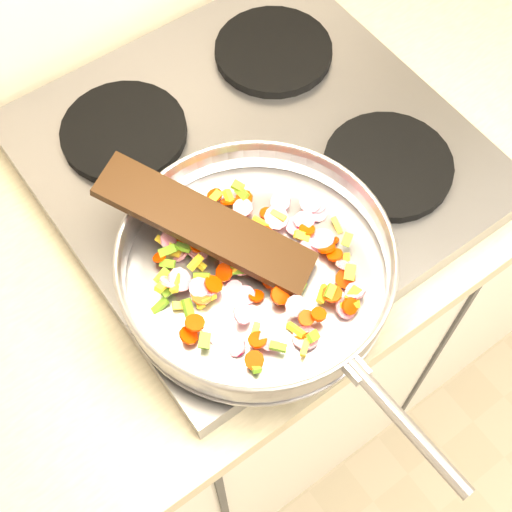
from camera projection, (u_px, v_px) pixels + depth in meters
base_cabinet at (491, 143)px, 1.70m from camera, size 3.00×0.65×0.86m
cooktop at (254, 160)px, 1.08m from camera, size 0.60×0.60×0.04m
grate_fl at (231, 265)px, 0.96m from camera, size 0.19×0.19×0.02m
grate_fr at (388, 166)px, 1.04m from camera, size 0.19×0.19×0.02m
grate_bl at (124, 132)px, 1.07m from camera, size 0.19×0.19×0.02m
grate_br at (273, 51)px, 1.15m from camera, size 0.19×0.19×0.02m
saute_pan at (257, 265)px, 0.91m from camera, size 0.40×0.57×0.06m
vegetable_heap at (253, 264)px, 0.93m from camera, size 0.28×0.28×0.05m
wooden_spatula at (206, 225)px, 0.91m from camera, size 0.21×0.29×0.08m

